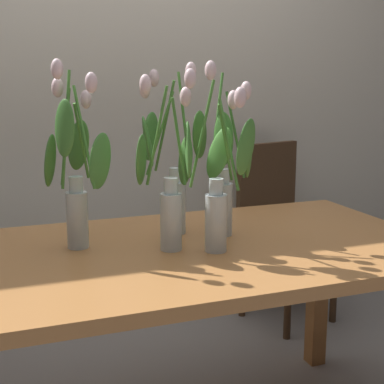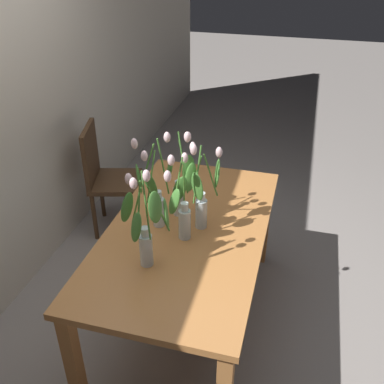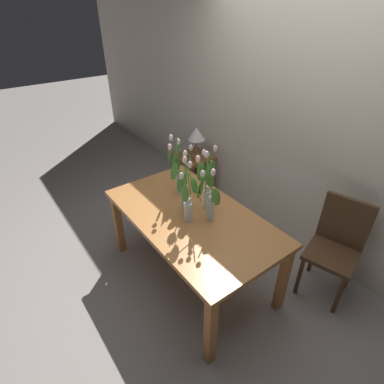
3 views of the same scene
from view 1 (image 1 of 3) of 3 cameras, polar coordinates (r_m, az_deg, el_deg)
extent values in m
cube|color=beige|center=(2.98, -8.84, 12.81)|extent=(9.00, 0.10, 2.70)
cube|color=#B7753D|center=(1.84, 0.10, -6.04)|extent=(1.60, 0.90, 0.04)
cube|color=#B7753D|center=(2.61, 12.50, -9.51)|extent=(0.07, 0.07, 0.70)
cylinder|color=silver|center=(1.83, -11.43, -2.78)|extent=(0.07, 0.07, 0.18)
cylinder|color=silver|center=(1.81, -11.58, 0.76)|extent=(0.04, 0.04, 0.05)
cylinder|color=silver|center=(1.84, -11.40, -3.69)|extent=(0.06, 0.06, 0.11)
cylinder|color=#478433|center=(1.73, -10.78, 5.47)|extent=(0.04, 0.11, 0.30)
ellipsoid|color=silver|center=(1.67, -10.05, 10.77)|extent=(0.04, 0.04, 0.06)
ellipsoid|color=#427F33|center=(1.71, -9.22, 3.10)|extent=(0.10, 0.06, 0.18)
cylinder|color=#478433|center=(1.80, -12.58, 5.37)|extent=(0.04, 0.03, 0.30)
ellipsoid|color=silver|center=(1.80, -13.35, 10.17)|extent=(0.04, 0.04, 0.06)
ellipsoid|color=#427F33|center=(1.80, -14.05, 3.07)|extent=(0.07, 0.10, 0.18)
cylinder|color=#478433|center=(1.84, -11.03, 4.96)|extent=(0.06, 0.09, 0.25)
ellipsoid|color=silver|center=(1.88, -10.60, 9.14)|extent=(0.04, 0.04, 0.06)
ellipsoid|color=#427F33|center=(1.89, -11.32, 4.63)|extent=(0.09, 0.08, 0.18)
cylinder|color=#478433|center=(1.75, -12.54, 6.12)|extent=(0.05, 0.05, 0.35)
ellipsoid|color=silver|center=(1.73, -13.40, 11.93)|extent=(0.04, 0.04, 0.06)
ellipsoid|color=#427F33|center=(1.70, -12.66, 6.27)|extent=(0.07, 0.07, 0.17)
cylinder|color=silver|center=(1.76, 2.41, -3.14)|extent=(0.07, 0.07, 0.18)
cylinder|color=silver|center=(1.73, 2.44, 0.54)|extent=(0.04, 0.04, 0.05)
cylinder|color=silver|center=(1.77, 2.40, -4.08)|extent=(0.06, 0.06, 0.11)
cylinder|color=#478433|center=(1.77, 3.39, 4.90)|extent=(0.08, 0.07, 0.25)
ellipsoid|color=silver|center=(1.81, 4.19, 9.22)|extent=(0.04, 0.04, 0.06)
ellipsoid|color=#427F33|center=(1.82, 3.18, 5.35)|extent=(0.06, 0.08, 0.17)
cylinder|color=#478433|center=(1.71, 1.01, 5.80)|extent=(0.07, 0.03, 0.32)
ellipsoid|color=silver|center=(1.70, -0.19, 11.33)|extent=(0.04, 0.04, 0.06)
ellipsoid|color=#427F33|center=(1.68, -0.36, 4.28)|extent=(0.05, 0.10, 0.18)
cylinder|color=#478433|center=(1.68, 3.72, 4.77)|extent=(0.04, 0.08, 0.27)
ellipsoid|color=silver|center=(1.64, 4.87, 9.45)|extent=(0.04, 0.04, 0.06)
ellipsoid|color=#427F33|center=(1.67, 5.42, 4.51)|extent=(0.10, 0.06, 0.18)
cylinder|color=silver|center=(1.94, 3.07, -1.76)|extent=(0.07, 0.07, 0.18)
cylinder|color=silver|center=(1.92, 3.11, 1.59)|extent=(0.04, 0.04, 0.05)
cylinder|color=silver|center=(1.95, 3.06, -2.62)|extent=(0.06, 0.06, 0.11)
cylinder|color=#3D752D|center=(1.84, 2.47, 6.58)|extent=(0.08, 0.08, 0.34)
ellipsoid|color=silver|center=(1.79, 1.87, 12.12)|extent=(0.04, 0.04, 0.06)
ellipsoid|color=#4C8E38|center=(1.80, 2.77, 3.92)|extent=(0.11, 0.08, 0.18)
cylinder|color=#3D752D|center=(1.89, 4.39, 5.72)|extent=(0.06, 0.05, 0.29)
ellipsoid|color=silver|center=(1.88, 5.45, 10.11)|extent=(0.04, 0.04, 0.06)
ellipsoid|color=#4C8E38|center=(1.92, 5.73, 3.83)|extent=(0.06, 0.10, 0.18)
cylinder|color=silver|center=(1.77, -2.12, -3.02)|extent=(0.07, 0.07, 0.18)
cylinder|color=silver|center=(1.75, -2.15, 0.63)|extent=(0.04, 0.04, 0.05)
cylinder|color=silver|center=(1.78, -2.11, -3.95)|extent=(0.06, 0.06, 0.11)
cylinder|color=#478433|center=(1.75, -1.29, 5.01)|extent=(0.05, 0.02, 0.27)
ellipsoid|color=silver|center=(1.75, -0.67, 9.54)|extent=(0.04, 0.04, 0.06)
ellipsoid|color=#427F33|center=(1.80, -0.67, 3.16)|extent=(0.04, 0.12, 0.18)
cylinder|color=#478433|center=(1.74, -3.55, 5.60)|extent=(0.06, 0.05, 0.31)
ellipsoid|color=silver|center=(1.75, -4.71, 10.74)|extent=(0.04, 0.04, 0.06)
ellipsoid|color=#427F33|center=(1.74, -5.12, 3.20)|extent=(0.07, 0.12, 0.18)
cylinder|color=silver|center=(1.96, -1.51, -1.59)|extent=(0.07, 0.07, 0.18)
cylinder|color=silver|center=(1.94, -1.53, 1.72)|extent=(0.04, 0.04, 0.05)
cylinder|color=silver|center=(1.97, -1.51, -2.44)|extent=(0.06, 0.06, 0.11)
cylinder|color=#478433|center=(1.90, -0.74, 6.71)|extent=(0.04, 0.05, 0.35)
ellipsoid|color=silver|center=(1.87, -0.12, 12.04)|extent=(0.04, 0.04, 0.06)
ellipsoid|color=#427F33|center=(1.90, 0.77, 5.76)|extent=(0.09, 0.09, 0.18)
cylinder|color=#478433|center=(1.92, -3.25, 5.88)|extent=(0.10, 0.03, 0.28)
ellipsoid|color=silver|center=(1.91, -4.75, 10.26)|extent=(0.04, 0.04, 0.06)
ellipsoid|color=#427F33|center=(1.89, -4.46, 5.09)|extent=(0.06, 0.10, 0.18)
cylinder|color=#478433|center=(1.97, -2.78, 6.54)|extent=(0.05, 0.10, 0.32)
ellipsoid|color=silver|center=(2.00, -3.84, 11.35)|extent=(0.04, 0.04, 0.06)
ellipsoid|color=#427F33|center=(1.98, -4.18, 5.60)|extent=(0.10, 0.08, 0.18)
cube|color=#4C331E|center=(3.02, 9.74, -4.55)|extent=(0.49, 0.49, 0.04)
cylinder|color=#4C331E|center=(3.10, 14.09, -8.85)|extent=(0.04, 0.04, 0.43)
cylinder|color=#4C331E|center=(2.86, 9.61, -10.39)|extent=(0.04, 0.04, 0.43)
cylinder|color=#4C331E|center=(3.32, 9.58, -7.32)|extent=(0.04, 0.04, 0.43)
cylinder|color=#4C331E|center=(3.09, 5.09, -8.58)|extent=(0.04, 0.04, 0.43)
cube|color=#4C331E|center=(3.08, 7.52, 0.65)|extent=(0.40, 0.14, 0.46)
camera|label=2|loc=(1.98, -79.23, 32.13)|focal=41.05mm
camera|label=3|loc=(2.55, 64.72, 29.59)|focal=28.52mm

